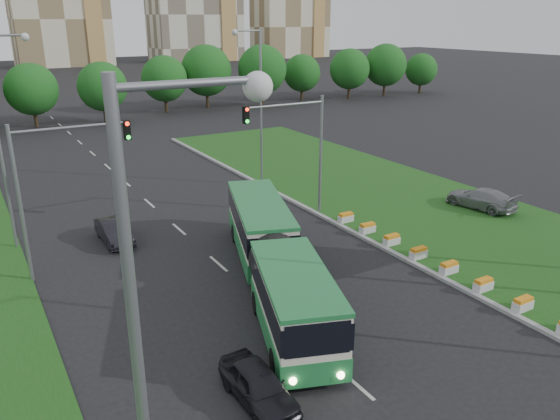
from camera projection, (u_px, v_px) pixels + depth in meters
ground at (327, 296)px, 26.29m from camera, size 360.00×360.00×0.00m
grass_median at (411, 204)px, 39.00m from camera, size 14.00×60.00×0.15m
median_kerb at (332, 221)px, 35.66m from camera, size 0.30×60.00×0.18m
lane_markings at (141, 196)px, 41.09m from camera, size 0.20×100.00×0.01m
flower_planters at (433, 260)px, 29.11m from camera, size 1.10×15.90×0.60m
traffic_mast_median at (300, 139)px, 34.93m from camera, size 5.76×0.32×8.00m
traffic_mast_left at (52, 175)px, 26.84m from camera, size 5.76×0.32×8.00m
street_lamps at (185, 142)px, 30.98m from camera, size 36.00×60.00×12.00m
tree_line at (155, 82)px, 74.26m from camera, size 120.00×8.00×9.00m
articulated_bus at (268, 257)px, 26.43m from camera, size 2.61×16.76×2.76m
car_left_near at (258, 386)px, 18.81m from camera, size 1.58×3.90×1.33m
car_left_far at (114, 231)px, 32.42m from camera, size 1.47×4.10×1.35m
car_median at (481, 198)px, 37.80m from camera, size 2.79×5.17×1.42m
pedestrian at (288, 344)px, 21.05m from camera, size 0.53×0.65×1.53m
shopping_trolley at (323, 357)px, 21.09m from camera, size 0.31×0.33×0.54m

